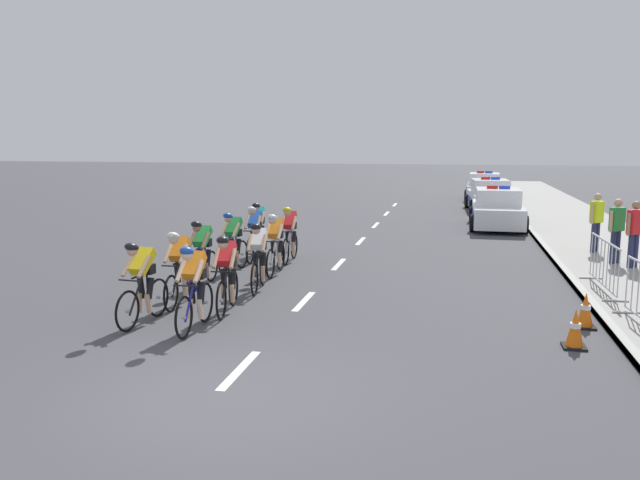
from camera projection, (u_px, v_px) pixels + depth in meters
name	position (u px, v px, depth m)	size (l,w,h in m)	color
ground_plane	(213.00, 398.00, 8.12)	(160.00, 160.00, 0.00)	#424247
sidewalk_slab	(600.00, 242.00, 20.08)	(3.87, 60.00, 0.12)	gray
kerb_edge	(539.00, 240.00, 20.46)	(0.16, 60.00, 0.13)	#9E9E99
lane_markings_centre	(351.00, 251.00, 18.77)	(0.14, 29.60, 0.01)	white
cyclist_lead	(142.00, 281.00, 11.26)	(0.44, 1.72, 1.56)	black
cyclist_second	(194.00, 286.00, 10.88)	(0.42, 1.72, 1.56)	black
cyclist_third	(179.00, 267.00, 12.53)	(0.43, 1.72, 1.56)	black
cyclist_fourth	(227.00, 273.00, 12.00)	(0.46, 1.72, 1.56)	black
cyclist_fifth	(202.00, 252.00, 14.18)	(0.42, 1.72, 1.56)	black
cyclist_sixth	(258.00, 255.00, 13.79)	(0.45, 1.72, 1.56)	black
cyclist_seventh	(233.00, 241.00, 15.73)	(0.45, 1.72, 1.56)	black
cyclist_eighth	(275.00, 243.00, 15.43)	(0.42, 1.72, 1.56)	black
cyclist_ninth	(255.00, 233.00, 17.18)	(0.43, 1.72, 1.56)	black
cyclist_tenth	(290.00, 233.00, 17.04)	(0.42, 1.72, 1.56)	black
cyclist_eleventh	(258.00, 228.00, 18.14)	(0.45, 1.72, 1.56)	black
police_car_nearest	(497.00, 210.00, 23.76)	(2.03, 4.42, 1.59)	white
police_car_second	(489.00, 197.00, 29.28)	(2.19, 4.49, 1.59)	silver
police_car_third	(484.00, 188.00, 34.84)	(2.16, 4.48, 1.59)	white
crowd_barrier_middle	(604.00, 265.00, 13.42)	(0.55, 2.32, 1.07)	#B7BABF
traffic_cone_near	(585.00, 311.00, 11.11)	(0.36, 0.36, 0.64)	black
traffic_cone_mid	(575.00, 329.00, 10.02)	(0.36, 0.36, 0.64)	black
spectator_closest	(596.00, 218.00, 17.87)	(0.42, 0.43, 1.68)	#23284C
spectator_middle	(635.00, 229.00, 15.66)	(0.47, 0.39, 1.68)	#23284C
spectator_back	(617.00, 226.00, 16.22)	(0.45, 0.40, 1.68)	#23284C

